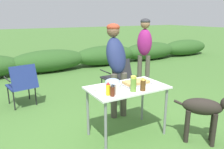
% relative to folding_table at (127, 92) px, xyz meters
% --- Properties ---
extents(ground_plane, '(60.00, 60.00, 0.00)m').
position_rel_folding_table_xyz_m(ground_plane, '(0.00, 0.00, -0.66)').
color(ground_plane, '#477533').
extents(shrub_hedge, '(14.40, 0.90, 0.68)m').
position_rel_folding_table_xyz_m(shrub_hedge, '(0.00, 4.36, -0.32)').
color(shrub_hedge, '#2D5623').
rests_on(shrub_hedge, ground).
extents(folding_table, '(1.10, 0.64, 0.74)m').
position_rel_folding_table_xyz_m(folding_table, '(0.00, 0.00, 0.00)').
color(folding_table, white).
rests_on(folding_table, ground).
extents(food_tray, '(0.41, 0.22, 0.06)m').
position_rel_folding_table_xyz_m(food_tray, '(0.17, 0.02, 0.10)').
color(food_tray, '#9E9EA3').
rests_on(food_tray, folding_table).
extents(plate_stack, '(0.26, 0.26, 0.05)m').
position_rel_folding_table_xyz_m(plate_stack, '(-0.37, 0.00, 0.10)').
color(plate_stack, white).
rests_on(plate_stack, folding_table).
extents(mixing_bowl, '(0.22, 0.22, 0.09)m').
position_rel_folding_table_xyz_m(mixing_bowl, '(-0.13, 0.19, 0.12)').
color(mixing_bowl, '#99B2CC').
rests_on(mixing_bowl, folding_table).
extents(paper_cup_stack, '(0.08, 0.08, 0.14)m').
position_rel_folding_table_xyz_m(paper_cup_stack, '(-0.28, -0.21, 0.15)').
color(paper_cup_stack, white).
rests_on(paper_cup_stack, folding_table).
extents(bbq_sauce_bottle, '(0.06, 0.06, 0.15)m').
position_rel_folding_table_xyz_m(bbq_sauce_bottle, '(-0.36, -0.21, 0.15)').
color(bbq_sauce_bottle, '#562314').
rests_on(bbq_sauce_bottle, folding_table).
extents(mustard_bottle, '(0.06, 0.06, 0.18)m').
position_rel_folding_table_xyz_m(mustard_bottle, '(-0.39, -0.16, 0.16)').
color(mustard_bottle, yellow).
rests_on(mustard_bottle, folding_table).
extents(relish_jar, '(0.08, 0.08, 0.21)m').
position_rel_folding_table_xyz_m(relish_jar, '(-0.04, -0.20, 0.18)').
color(relish_jar, olive).
rests_on(relish_jar, folding_table).
extents(beer_bottle, '(0.07, 0.07, 0.18)m').
position_rel_folding_table_xyz_m(beer_bottle, '(0.09, -0.24, 0.16)').
color(beer_bottle, brown).
rests_on(beer_bottle, folding_table).
extents(standing_person_in_navy_coat, '(0.37, 0.48, 1.58)m').
position_rel_folding_table_xyz_m(standing_person_in_navy_coat, '(0.23, 0.69, 0.33)').
color(standing_person_in_navy_coat, '#4C473D').
rests_on(standing_person_in_navy_coat, ground).
extents(standing_person_in_dark_puffer, '(0.42, 0.42, 1.64)m').
position_rel_folding_table_xyz_m(standing_person_in_dark_puffer, '(1.59, 1.67, 0.36)').
color(standing_person_in_dark_puffer, '#4C473D').
rests_on(standing_person_in_dark_puffer, ground).
extents(dog, '(0.59, 0.64, 0.69)m').
position_rel_folding_table_xyz_m(dog, '(0.80, -0.69, -0.18)').
color(dog, '#28231E').
rests_on(dog, ground).
extents(camp_chair_green_behind_table, '(0.55, 0.65, 0.83)m').
position_rel_folding_table_xyz_m(camp_chair_green_behind_table, '(-1.14, 1.86, -0.20)').
color(camp_chair_green_behind_table, navy).
rests_on(camp_chair_green_behind_table, ground).
extents(camp_chair_near_hedge, '(0.50, 0.61, 0.83)m').
position_rel_folding_table_xyz_m(camp_chair_near_hedge, '(0.70, 1.43, -0.20)').
color(camp_chair_near_hedge, '#232328').
rests_on(camp_chair_near_hedge, ground).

